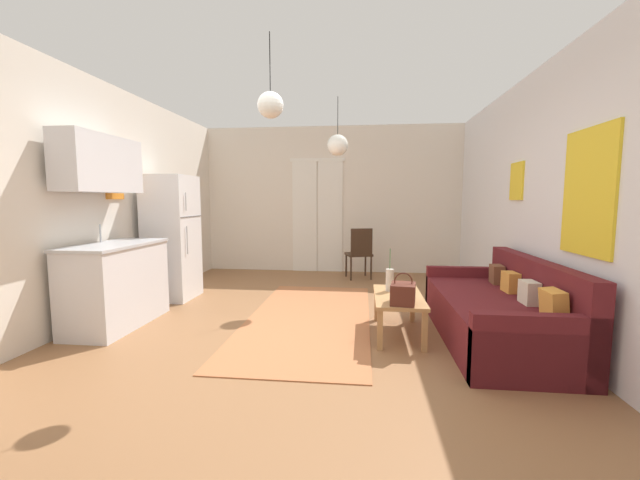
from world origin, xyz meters
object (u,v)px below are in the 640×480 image
at_px(bamboo_vase, 390,280).
at_px(pendant_lamp_near, 270,105).
at_px(accent_chair, 360,251).
at_px(pendant_lamp_far, 338,145).
at_px(couch, 501,314).
at_px(refrigerator, 172,238).
at_px(coffee_table, 398,301).
at_px(handbag, 403,293).

relative_size(bamboo_vase, pendant_lamp_near, 0.65).
relative_size(accent_chair, pendant_lamp_far, 1.14).
bearing_deg(pendant_lamp_near, couch, 15.36).
relative_size(pendant_lamp_near, pendant_lamp_far, 0.89).
bearing_deg(accent_chair, bamboo_vase, 80.99).
height_order(couch, pendant_lamp_far, pendant_lamp_far).
height_order(couch, pendant_lamp_near, pendant_lamp_near).
xyz_separation_m(couch, refrigerator, (-4.00, 1.22, 0.59)).
height_order(coffee_table, accent_chair, accent_chair).
distance_m(coffee_table, bamboo_vase, 0.26).
bearing_deg(coffee_table, accent_chair, 98.65).
height_order(couch, coffee_table, couch).
height_order(accent_chair, pendant_lamp_near, pendant_lamp_near).
distance_m(accent_chair, pendant_lamp_far, 2.14).
xyz_separation_m(couch, bamboo_vase, (-1.06, 0.24, 0.26)).
bearing_deg(couch, pendant_lamp_far, 139.16).
height_order(couch, bamboo_vase, bamboo_vase).
relative_size(refrigerator, accent_chair, 1.92).
bearing_deg(accent_chair, pendant_lamp_near, 61.40).
relative_size(handbag, refrigerator, 0.17).
distance_m(coffee_table, handbag, 0.36).
relative_size(couch, refrigerator, 1.22).
distance_m(bamboo_vase, pendant_lamp_near, 2.13).
height_order(coffee_table, pendant_lamp_far, pendant_lamp_far).
bearing_deg(pendant_lamp_far, coffee_table, -62.84).
xyz_separation_m(coffee_table, bamboo_vase, (-0.08, 0.17, 0.18)).
xyz_separation_m(refrigerator, accent_chair, (2.59, 1.61, -0.36)).
height_order(bamboo_vase, accent_chair, accent_chair).
relative_size(couch, coffee_table, 2.18).
distance_m(couch, handbag, 1.03).
bearing_deg(coffee_table, pendant_lamp_far, 117.16).
xyz_separation_m(couch, accent_chair, (-1.40, 2.83, 0.22)).
xyz_separation_m(coffee_table, pendant_lamp_far, (-0.72, 1.41, 1.76)).
relative_size(couch, pendant_lamp_near, 2.99).
bearing_deg(accent_chair, couch, 99.89).
height_order(refrigerator, pendant_lamp_near, pendant_lamp_near).
relative_size(couch, accent_chair, 2.33).
distance_m(coffee_table, refrigerator, 3.26).
height_order(coffee_table, refrigerator, refrigerator).
bearing_deg(pendant_lamp_far, pendant_lamp_near, -101.72).
relative_size(coffee_table, handbag, 3.23).
relative_size(bamboo_vase, handbag, 1.54).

